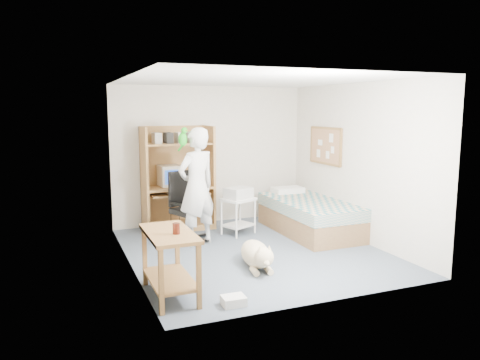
{
  "coord_description": "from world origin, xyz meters",
  "views": [
    {
      "loc": [
        -2.71,
        -6.16,
        2.11
      ],
      "look_at": [
        -0.14,
        0.2,
        1.05
      ],
      "focal_mm": 35.0,
      "sensor_mm": 36.0,
      "label": 1
    }
  ],
  "objects_px": {
    "computer_hutch": "(177,182)",
    "side_desk": "(170,254)",
    "bed": "(309,216)",
    "dog": "(257,254)",
    "office_chair": "(187,216)",
    "person": "(197,187)",
    "printer_cart": "(238,210)"
  },
  "relations": [
    {
      "from": "computer_hutch",
      "to": "side_desk",
      "type": "distance_m",
      "value": 3.08
    },
    {
      "from": "bed",
      "to": "dog",
      "type": "bearing_deg",
      "value": -140.1
    },
    {
      "from": "office_chair",
      "to": "person",
      "type": "xyz_separation_m",
      "value": [
        0.07,
        -0.31,
        0.52
      ]
    },
    {
      "from": "computer_hutch",
      "to": "printer_cart",
      "type": "bearing_deg",
      "value": -41.99
    },
    {
      "from": "computer_hutch",
      "to": "printer_cart",
      "type": "distance_m",
      "value": 1.21
    },
    {
      "from": "computer_hutch",
      "to": "bed",
      "type": "relative_size",
      "value": 0.89
    },
    {
      "from": "side_desk",
      "to": "person",
      "type": "xyz_separation_m",
      "value": [
        0.88,
        1.84,
        0.42
      ]
    },
    {
      "from": "computer_hutch",
      "to": "person",
      "type": "xyz_separation_m",
      "value": [
        0.03,
        -1.09,
        0.09
      ]
    },
    {
      "from": "computer_hutch",
      "to": "person",
      "type": "relative_size",
      "value": 0.99
    },
    {
      "from": "bed",
      "to": "office_chair",
      "type": "distance_m",
      "value": 2.08
    },
    {
      "from": "office_chair",
      "to": "person",
      "type": "distance_m",
      "value": 0.61
    },
    {
      "from": "bed",
      "to": "side_desk",
      "type": "distance_m",
      "value": 3.39
    },
    {
      "from": "side_desk",
      "to": "person",
      "type": "bearing_deg",
      "value": 64.61
    },
    {
      "from": "bed",
      "to": "dog",
      "type": "height_order",
      "value": "bed"
    },
    {
      "from": "dog",
      "to": "computer_hutch",
      "type": "bearing_deg",
      "value": 109.23
    },
    {
      "from": "side_desk",
      "to": "printer_cart",
      "type": "distance_m",
      "value": 2.76
    },
    {
      "from": "computer_hutch",
      "to": "side_desk",
      "type": "bearing_deg",
      "value": -106.14
    },
    {
      "from": "bed",
      "to": "side_desk",
      "type": "height_order",
      "value": "side_desk"
    },
    {
      "from": "bed",
      "to": "person",
      "type": "distance_m",
      "value": 2.07
    },
    {
      "from": "side_desk",
      "to": "printer_cart",
      "type": "xyz_separation_m",
      "value": [
        1.7,
        2.18,
        -0.09
      ]
    },
    {
      "from": "bed",
      "to": "office_chair",
      "type": "relative_size",
      "value": 1.84
    },
    {
      "from": "computer_hutch",
      "to": "dog",
      "type": "distance_m",
      "value": 2.54
    },
    {
      "from": "person",
      "to": "printer_cart",
      "type": "bearing_deg",
      "value": -179.6
    },
    {
      "from": "bed",
      "to": "office_chair",
      "type": "height_order",
      "value": "office_chair"
    },
    {
      "from": "person",
      "to": "dog",
      "type": "relative_size",
      "value": 1.65
    },
    {
      "from": "bed",
      "to": "person",
      "type": "xyz_separation_m",
      "value": [
        -1.97,
        0.03,
        0.62
      ]
    },
    {
      "from": "side_desk",
      "to": "printer_cart",
      "type": "height_order",
      "value": "side_desk"
    },
    {
      "from": "person",
      "to": "printer_cart",
      "type": "height_order",
      "value": "person"
    },
    {
      "from": "person",
      "to": "bed",
      "type": "bearing_deg",
      "value": 157.56
    },
    {
      "from": "office_chair",
      "to": "dog",
      "type": "relative_size",
      "value": 0.99
    },
    {
      "from": "office_chair",
      "to": "printer_cart",
      "type": "height_order",
      "value": "office_chair"
    },
    {
      "from": "bed",
      "to": "side_desk",
      "type": "xyz_separation_m",
      "value": [
        -2.85,
        -1.82,
        0.21
      ]
    }
  ]
}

